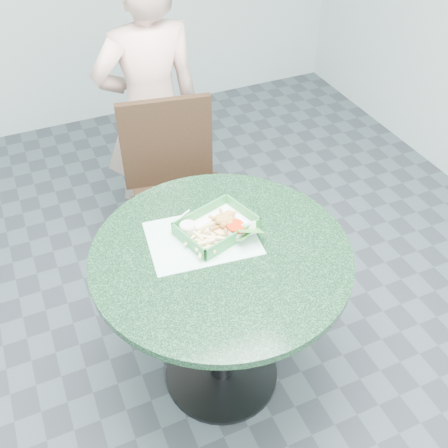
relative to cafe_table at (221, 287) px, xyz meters
name	(u,v)px	position (x,y,z in m)	size (l,w,h in m)	color
floor	(222,373)	(0.00, 0.00, -0.58)	(4.00, 5.00, 0.02)	#303335
cafe_table	(221,287)	(0.00, 0.00, 0.00)	(0.94, 0.94, 0.75)	#232425
dining_chair	(177,183)	(0.09, 0.75, -0.05)	(0.44, 0.44, 0.93)	black
diner_person	(151,112)	(0.09, 1.08, 0.17)	(0.55, 0.36, 1.50)	#D2A697
placemat	(202,242)	(-0.04, 0.09, 0.17)	(0.39, 0.29, 0.00)	silver
food_basket	(217,233)	(0.03, 0.10, 0.19)	(0.27, 0.19, 0.05)	#267C36
crab_sandwich	(225,227)	(0.05, 0.08, 0.22)	(0.11, 0.11, 0.07)	#E5B76B
fries_pile	(197,237)	(-0.06, 0.08, 0.21)	(0.12, 0.13, 0.05)	#EFD78E
sauce_ramekin	(187,226)	(-0.07, 0.14, 0.22)	(0.06, 0.06, 0.03)	beige
garnish_cup	(236,238)	(0.07, 0.02, 0.21)	(0.11, 0.11, 0.04)	white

